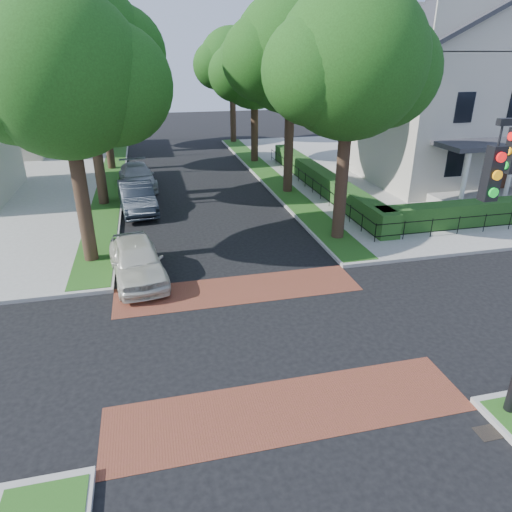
% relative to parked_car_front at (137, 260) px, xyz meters
% --- Properties ---
extents(ground, '(120.00, 120.00, 0.00)m').
position_rel_parked_car_front_xyz_m(ground, '(3.60, -5.00, -0.79)').
color(ground, black).
rests_on(ground, ground).
extents(sidewalk_ne, '(30.00, 30.00, 0.15)m').
position_rel_parked_car_front_xyz_m(sidewalk_ne, '(23.10, 14.00, -0.71)').
color(sidewalk_ne, gray).
rests_on(sidewalk_ne, ground).
extents(crosswalk_far, '(9.00, 2.20, 0.01)m').
position_rel_parked_car_front_xyz_m(crosswalk_far, '(3.60, -1.80, -0.78)').
color(crosswalk_far, brown).
rests_on(crosswalk_far, ground).
extents(crosswalk_near, '(9.00, 2.20, 0.01)m').
position_rel_parked_car_front_xyz_m(crosswalk_near, '(3.60, -8.20, -0.78)').
color(crosswalk_near, brown).
rests_on(crosswalk_near, ground).
extents(storm_drain, '(0.65, 0.45, 0.01)m').
position_rel_parked_car_front_xyz_m(storm_drain, '(7.90, -10.00, -0.78)').
color(storm_drain, black).
rests_on(storm_drain, ground).
extents(grass_strip_ne, '(1.60, 29.80, 0.02)m').
position_rel_parked_car_front_xyz_m(grass_strip_ne, '(9.00, 14.10, -0.63)').
color(grass_strip_ne, '#224F16').
rests_on(grass_strip_ne, sidewalk_ne).
extents(grass_strip_nw, '(1.60, 29.80, 0.02)m').
position_rel_parked_car_front_xyz_m(grass_strip_nw, '(-1.80, 14.10, -0.63)').
color(grass_strip_nw, '#224F16').
rests_on(grass_strip_nw, sidewalk_nw).
extents(tree_right_near, '(7.75, 6.67, 10.66)m').
position_rel_parked_car_front_xyz_m(tree_right_near, '(9.20, 2.24, 6.84)').
color(tree_right_near, black).
rests_on(tree_right_near, sidewalk_ne).
extents(tree_right_mid, '(8.25, 7.09, 11.22)m').
position_rel_parked_car_front_xyz_m(tree_right_mid, '(9.21, 10.25, 7.20)').
color(tree_right_mid, black).
rests_on(tree_right_mid, sidewalk_ne).
extents(tree_right_far, '(7.25, 6.23, 9.74)m').
position_rel_parked_car_front_xyz_m(tree_right_far, '(9.20, 19.22, 6.12)').
color(tree_right_far, black).
rests_on(tree_right_far, sidewalk_ne).
extents(tree_right_back, '(7.50, 6.45, 10.20)m').
position_rel_parked_car_front_xyz_m(tree_right_back, '(9.20, 28.23, 6.48)').
color(tree_right_back, black).
rests_on(tree_right_back, sidewalk_ne).
extents(tree_left_near, '(7.50, 6.45, 10.20)m').
position_rel_parked_car_front_xyz_m(tree_left_near, '(-1.80, 2.23, 6.48)').
color(tree_left_near, black).
rests_on(tree_left_near, sidewalk_nw).
extents(tree_left_mid, '(8.00, 6.88, 11.48)m').
position_rel_parked_car_front_xyz_m(tree_left_mid, '(-1.79, 10.24, 7.56)').
color(tree_left_mid, black).
rests_on(tree_left_mid, sidewalk_nw).
extents(tree_left_far, '(7.00, 6.02, 9.86)m').
position_rel_parked_car_front_xyz_m(tree_left_far, '(-1.80, 19.22, 6.33)').
color(tree_left_far, black).
rests_on(tree_left_far, sidewalk_nw).
extents(tree_left_back, '(7.75, 6.66, 10.44)m').
position_rel_parked_car_front_xyz_m(tree_left_back, '(-1.80, 28.24, 6.62)').
color(tree_left_back, black).
rests_on(tree_left_back, sidewalk_nw).
extents(hedge_main_road, '(1.00, 18.00, 1.20)m').
position_rel_parked_car_front_xyz_m(hedge_main_road, '(11.30, 10.00, -0.04)').
color(hedge_main_road, '#1E4618').
rests_on(hedge_main_road, sidewalk_ne).
extents(fence_main_road, '(0.06, 18.00, 0.90)m').
position_rel_parked_car_front_xyz_m(fence_main_road, '(10.50, 10.00, -0.19)').
color(fence_main_road, black).
rests_on(fence_main_road, sidewalk_ne).
extents(house_victorian, '(13.00, 13.05, 12.48)m').
position_rel_parked_car_front_xyz_m(house_victorian, '(21.11, 10.92, 5.23)').
color(house_victorian, '#BCB6A9').
rests_on(house_victorian, sidewalk_ne).
extents(parked_car_front, '(2.49, 4.83, 1.57)m').
position_rel_parked_car_front_xyz_m(parked_car_front, '(0.00, 0.00, 0.00)').
color(parked_car_front, beige).
rests_on(parked_car_front, ground).
extents(parked_car_middle, '(2.27, 5.13, 1.64)m').
position_rel_parked_car_front_xyz_m(parked_car_middle, '(0.00, 8.55, 0.03)').
color(parked_car_middle, black).
rests_on(parked_car_middle, ground).
extents(parked_car_rear, '(2.65, 5.36, 1.50)m').
position_rel_parked_car_front_xyz_m(parked_car_rear, '(0.00, 13.52, -0.04)').
color(parked_car_rear, gray).
rests_on(parked_car_rear, ground).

